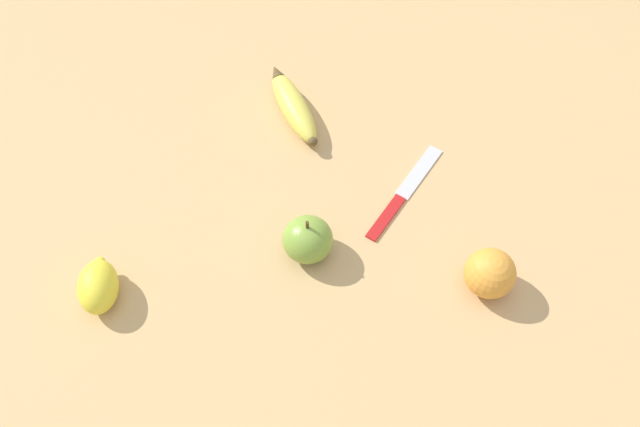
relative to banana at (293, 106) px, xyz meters
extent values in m
plane|color=tan|center=(0.17, -0.16, -0.02)|extent=(3.00, 3.00, 0.00)
ellipsoid|color=#DBCC4C|center=(0.00, 0.00, 0.00)|extent=(0.15, 0.14, 0.04)
cone|color=brown|center=(-0.06, 0.05, 0.01)|extent=(0.04, 0.03, 0.03)
sphere|color=brown|center=(0.06, -0.05, 0.00)|extent=(0.02, 0.02, 0.02)
sphere|color=orange|center=(0.38, -0.16, 0.01)|extent=(0.07, 0.07, 0.07)
ellipsoid|color=olive|center=(0.14, -0.22, 0.01)|extent=(0.07, 0.07, 0.06)
cylinder|color=#4C3319|center=(0.14, -0.22, 0.05)|extent=(0.00, 0.00, 0.01)
ellipsoid|color=yellow|center=(-0.08, -0.40, 0.01)|extent=(0.09, 0.09, 0.05)
sphere|color=yellow|center=(-0.10, -0.37, 0.01)|extent=(0.02, 0.02, 0.02)
cube|color=silver|center=(0.23, -0.02, -0.02)|extent=(0.04, 0.11, 0.00)
cube|color=red|center=(0.21, -0.12, -0.02)|extent=(0.03, 0.09, 0.01)
camera|label=1|loc=(0.35, -0.60, 0.75)|focal=35.00mm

